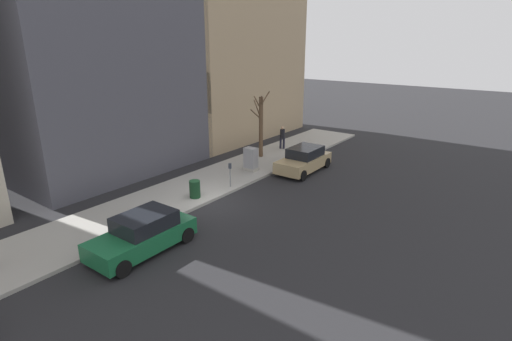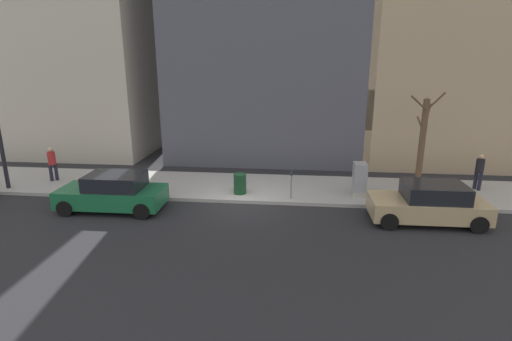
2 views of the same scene
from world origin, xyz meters
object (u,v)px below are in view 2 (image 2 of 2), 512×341
Objects in this scene: parking_meter at (291,180)px; parked_car_green at (113,192)px; pedestrian_midblock at (52,162)px; utility_box at (359,179)px; trash_bin at (240,184)px; bare_tree at (422,141)px; parked_car_tan at (429,204)px; pedestrian_near_meter at (479,170)px.

parked_car_green is at bearing 102.77° from parking_meter.
parking_meter is at bearing 128.33° from pedestrian_midblock.
utility_box is 0.86× the size of pedestrian_midblock.
pedestrian_midblock is at bearing 55.24° from parked_car_green.
trash_bin is (0.45, 2.27, -0.38)m from parking_meter.
utility_box is 3.50m from bare_tree.
parked_car_green is 10.46m from utility_box.
bare_tree reaches higher than trash_bin.
trash_bin is 0.54× the size of pedestrian_midblock.
parking_meter is 0.81× the size of pedestrian_midblock.
parked_car_tan is 17.13m from pedestrian_midblock.
parking_meter is (1.64, 5.19, 0.24)m from parked_car_tan.
parked_car_tan and parked_car_green have the same top height.
parking_meter is (1.63, -7.19, 0.24)m from parked_car_green.
bare_tree is at bearing -74.20° from parked_car_green.
parked_car_green is 5.44m from pedestrian_midblock.
parked_car_tan is 12.37m from parked_car_green.
trash_bin is (2.09, 7.46, -0.14)m from parked_car_tan.
parked_car_green is 2.54× the size of pedestrian_near_meter.
parking_meter is 0.81× the size of pedestrian_near_meter.
pedestrian_near_meter reaches higher than trash_bin.
pedestrian_midblock reaches higher than trash_bin.
parking_meter is at bearing 71.99° from parked_car_tan.
utility_box is 0.32× the size of bare_tree.
bare_tree is 2.67× the size of pedestrian_near_meter.
parked_car_green is 0.95× the size of bare_tree.
utility_box is at bearing 41.11° from parked_car_tan.
parking_meter is 2.35m from trash_bin.
bare_tree reaches higher than parked_car_tan.
pedestrian_near_meter is (2.11, -8.48, 0.11)m from parking_meter.
parked_car_green is at bearing -102.04° from pedestrian_near_meter.
parked_car_green is 7.37m from parking_meter.
trash_bin is at bearing 94.35° from utility_box.
trash_bin is 10.90m from pedestrian_near_meter.
bare_tree is at bearing -69.67° from parking_meter.
pedestrian_midblock reaches higher than parking_meter.
pedestrian_near_meter is (1.66, -10.76, 0.49)m from trash_bin.
bare_tree is 4.93× the size of trash_bin.
bare_tree is 17.58m from pedestrian_midblock.
trash_bin is at bearing 129.36° from pedestrian_midblock.
bare_tree is (2.17, -5.85, 1.38)m from parking_meter.
pedestrian_near_meter is (-0.06, -2.64, -1.27)m from bare_tree.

